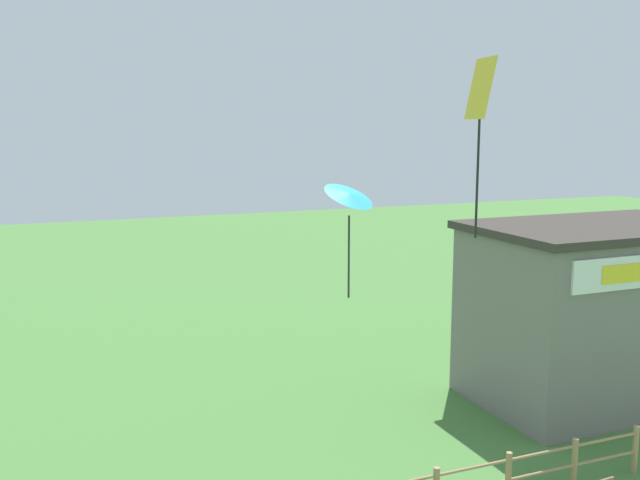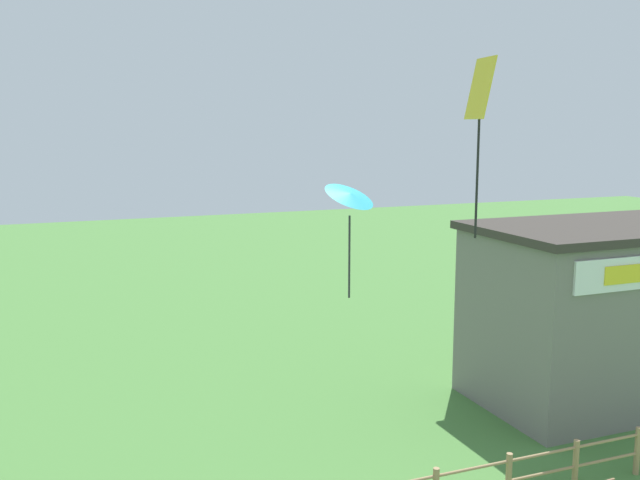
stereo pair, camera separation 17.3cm
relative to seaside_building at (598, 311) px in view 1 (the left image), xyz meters
name	(u,v)px [view 1 (the left image)]	position (x,y,z in m)	size (l,w,h in m)	color
seaside_building	(598,311)	(0.00, 0.00, 0.00)	(7.79, 4.93, 5.45)	slate
kite_cyan_delta	(349,197)	(-9.09, -1.51, 3.99)	(1.58, 1.54, 2.74)	#2DB2C6
kite_yellow_diamond	(480,109)	(-7.64, -4.47, 5.96)	(0.39, 0.90, 3.55)	yellow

